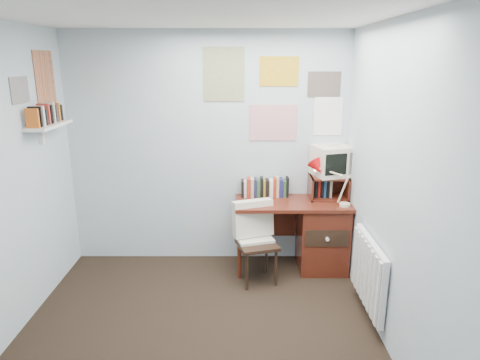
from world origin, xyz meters
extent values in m
plane|color=black|center=(0.00, 0.00, 0.00)|extent=(3.50, 3.50, 0.00)
cube|color=silver|center=(0.00, 1.75, 1.25)|extent=(3.00, 0.02, 2.50)
cube|color=silver|center=(1.50, 0.00, 1.25)|extent=(0.02, 3.50, 2.50)
cube|color=white|center=(0.00, 0.00, 2.50)|extent=(3.00, 3.50, 0.02)
cube|color=#521E12|center=(0.90, 1.48, 0.74)|extent=(1.20, 0.55, 0.03)
cube|color=#521E12|center=(1.23, 1.48, 0.36)|extent=(0.50, 0.50, 0.72)
cylinder|color=#521E12|center=(0.34, 1.24, 0.36)|extent=(0.04, 0.04, 0.72)
cylinder|color=#521E12|center=(0.34, 1.71, 0.36)|extent=(0.04, 0.04, 0.72)
cube|color=#521E12|center=(0.65, 1.73, 0.42)|extent=(0.64, 0.02, 0.30)
cube|color=black|center=(0.52, 1.18, 0.40)|extent=(0.50, 0.49, 0.80)
cube|color=red|center=(1.41, 1.33, 0.97)|extent=(0.32, 0.29, 0.41)
cube|color=#521E12|center=(1.29, 1.59, 0.89)|extent=(0.40, 0.30, 0.25)
cube|color=beige|center=(1.32, 1.61, 1.18)|extent=(0.45, 0.43, 0.35)
cube|color=#521E12|center=(0.66, 1.66, 0.87)|extent=(0.60, 0.14, 0.22)
cube|color=white|center=(1.46, 0.55, 0.42)|extent=(0.09, 0.80, 0.60)
cube|color=white|center=(-1.40, 1.10, 1.62)|extent=(0.20, 0.62, 0.24)
cube|color=white|center=(0.70, 1.74, 1.85)|extent=(1.20, 0.01, 0.90)
cube|color=white|center=(-1.49, 1.10, 2.00)|extent=(0.01, 0.70, 0.60)
camera|label=1|loc=(0.35, -2.79, 2.19)|focal=32.00mm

